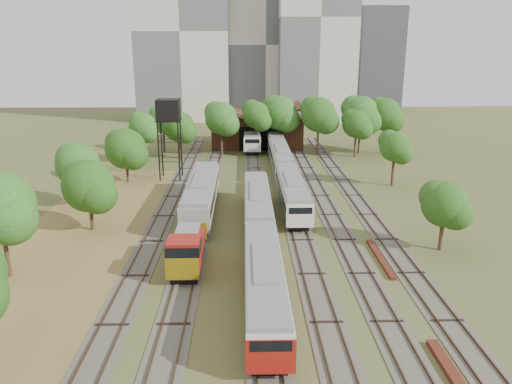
{
  "coord_description": "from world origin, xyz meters",
  "views": [
    {
      "loc": [
        -3.32,
        -32.99,
        17.37
      ],
      "look_at": [
        -2.1,
        18.26,
        2.5
      ],
      "focal_mm": 35.0,
      "sensor_mm": 36.0,
      "label": 1
    }
  ],
  "objects_px": {
    "railcar_red_set": "(260,237)",
    "railcar_green_set": "(281,159)",
    "water_tower": "(168,112)",
    "shunter_locomotive": "(187,252)"
  },
  "relations": [
    {
      "from": "water_tower",
      "to": "shunter_locomotive",
      "type": "bearing_deg",
      "value": -79.68
    },
    {
      "from": "railcar_green_set",
      "to": "water_tower",
      "type": "height_order",
      "value": "water_tower"
    },
    {
      "from": "shunter_locomotive",
      "to": "water_tower",
      "type": "height_order",
      "value": "water_tower"
    },
    {
      "from": "shunter_locomotive",
      "to": "railcar_green_set",
      "type": "bearing_deg",
      "value": 73.44
    },
    {
      "from": "railcar_red_set",
      "to": "shunter_locomotive",
      "type": "xyz_separation_m",
      "value": [
        -6.0,
        -2.61,
        -0.16
      ]
    },
    {
      "from": "railcar_red_set",
      "to": "water_tower",
      "type": "xyz_separation_m",
      "value": [
        -11.41,
        27.09,
        7.37
      ]
    },
    {
      "from": "railcar_green_set",
      "to": "water_tower",
      "type": "bearing_deg",
      "value": -165.67
    },
    {
      "from": "shunter_locomotive",
      "to": "water_tower",
      "type": "relative_size",
      "value": 0.75
    },
    {
      "from": "railcar_red_set",
      "to": "shunter_locomotive",
      "type": "distance_m",
      "value": 6.55
    },
    {
      "from": "railcar_red_set",
      "to": "railcar_green_set",
      "type": "height_order",
      "value": "railcar_green_set"
    }
  ]
}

